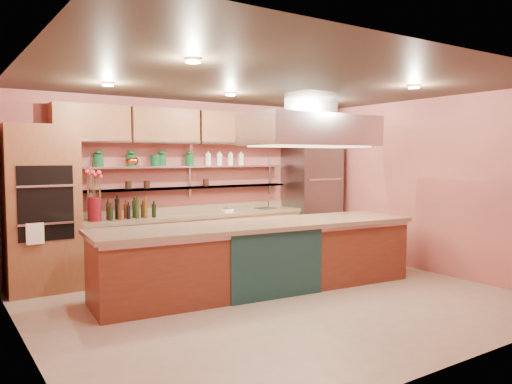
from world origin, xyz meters
TOP-DOWN VIEW (x-y plane):
  - floor at (0.00, 0.00)m, footprint 6.00×5.00m
  - ceiling at (0.00, 0.00)m, footprint 6.00×5.00m
  - wall_back at (0.00, 2.50)m, footprint 6.00×0.04m
  - wall_front at (0.00, -2.50)m, footprint 6.00×0.04m
  - wall_left at (-3.00, 0.00)m, footprint 0.04×5.00m
  - wall_right at (3.00, 0.00)m, footprint 0.04×5.00m
  - oven_stack at (-2.45, 2.18)m, footprint 0.95×0.64m
  - refrigerator at (2.35, 2.14)m, footprint 0.95×0.72m
  - back_counter at (-0.05, 2.20)m, footprint 3.84×0.64m
  - wall_shelf_lower at (-0.05, 2.37)m, footprint 3.60×0.26m
  - wall_shelf_upper at (-0.05, 2.37)m, footprint 3.60×0.26m
  - upper_cabinets at (0.00, 2.32)m, footprint 4.60×0.36m
  - range_hood at (0.98, 0.55)m, footprint 2.00×1.00m
  - ceiling_downlights at (0.00, 0.20)m, footprint 4.00×2.80m
  - island at (0.08, 0.55)m, footprint 4.62×1.43m
  - flower_vase at (-1.74, 2.15)m, footprint 0.25×0.25m
  - oil_bottle_cluster at (-1.18, 2.15)m, footprint 0.82×0.41m
  - kitchen_scale at (0.50, 2.15)m, footprint 0.19×0.15m
  - bar_faucet at (1.41, 2.25)m, footprint 0.03×0.03m
  - copper_kettle at (-1.08, 2.37)m, footprint 0.23×0.23m
  - green_canister at (-0.70, 2.37)m, footprint 0.18×0.18m

SIDE VIEW (x-z plane):
  - floor at x=0.00m, z-range -0.02..0.00m
  - back_counter at x=-0.05m, z-range 0.00..0.93m
  - island at x=0.08m, z-range 0.00..0.95m
  - kitchen_scale at x=0.50m, z-range 0.93..1.03m
  - bar_faucet at x=1.41m, z-range 0.93..1.12m
  - refrigerator at x=2.35m, z-range 0.00..2.10m
  - oil_bottle_cluster at x=-1.18m, z-range 0.93..1.18m
  - flower_vase at x=-1.74m, z-range 0.93..1.28m
  - oven_stack at x=-2.45m, z-range 0.00..2.30m
  - wall_shelf_lower at x=-0.05m, z-range 1.34..1.36m
  - wall_back at x=0.00m, z-range 0.00..2.80m
  - wall_front at x=0.00m, z-range 0.00..2.80m
  - wall_left at x=-3.00m, z-range 0.00..2.80m
  - wall_right at x=3.00m, z-range 0.00..2.80m
  - wall_shelf_upper at x=-0.05m, z-range 1.69..1.71m
  - copper_kettle at x=-1.08m, z-range 1.71..1.88m
  - green_canister at x=-0.70m, z-range 1.71..1.89m
  - range_hood at x=0.98m, z-range 2.02..2.48m
  - upper_cabinets at x=0.00m, z-range 2.08..2.62m
  - ceiling_downlights at x=0.00m, z-range 2.76..2.78m
  - ceiling at x=0.00m, z-range 2.79..2.81m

